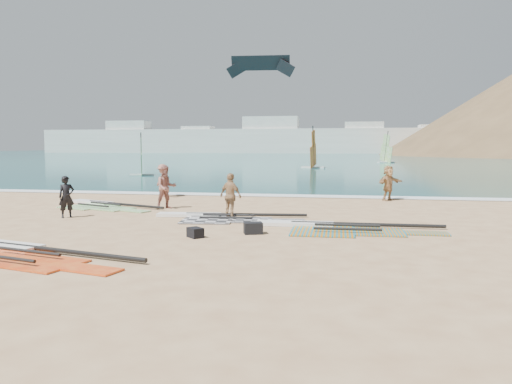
% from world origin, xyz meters
% --- Properties ---
extents(ground, '(300.00, 300.00, 0.00)m').
position_xyz_m(ground, '(0.00, 0.00, 0.00)').
color(ground, tan).
rests_on(ground, ground).
extents(sea, '(300.00, 240.00, 0.06)m').
position_xyz_m(sea, '(0.00, 132.00, 0.00)').
color(sea, '#0B4B53').
rests_on(sea, ground).
extents(surf_line, '(300.00, 1.20, 0.04)m').
position_xyz_m(surf_line, '(0.00, 12.30, 0.00)').
color(surf_line, white).
rests_on(surf_line, ground).
extents(far_town, '(160.00, 8.00, 12.00)m').
position_xyz_m(far_town, '(-15.72, 150.00, 4.49)').
color(far_town, white).
rests_on(far_town, ground).
extents(rig_grey, '(5.72, 2.40, 0.20)m').
position_xyz_m(rig_grey, '(-0.11, 3.80, 0.05)').
color(rig_grey, '#28282B').
rests_on(rig_grey, ground).
extents(rig_green, '(5.40, 3.49, 0.20)m').
position_xyz_m(rig_green, '(-6.19, 6.52, 0.05)').
color(rig_green, '#4EBB28').
rests_on(rig_green, ground).
extents(rig_orange, '(6.21, 2.44, 0.20)m').
position_xyz_m(rig_orange, '(4.17, 2.22, 0.05)').
color(rig_orange, orange).
rests_on(rig_orange, ground).
extents(rig_red, '(5.85, 2.99, 0.20)m').
position_xyz_m(rig_red, '(-3.36, -3.07, 0.05)').
color(rig_red, red).
rests_on(rig_red, ground).
extents(gear_bag_near, '(0.66, 0.57, 0.35)m').
position_xyz_m(gear_bag_near, '(1.82, 0.93, 0.18)').
color(gear_bag_near, black).
rests_on(gear_bag_near, ground).
extents(gear_bag_far, '(0.59, 0.59, 0.29)m').
position_xyz_m(gear_bag_far, '(0.25, 0.02, 0.15)').
color(gear_bag_far, black).
rests_on(gear_bag_far, ground).
extents(person_wetsuit, '(0.68, 0.67, 1.58)m').
position_xyz_m(person_wetsuit, '(-5.71, 3.05, 0.79)').
color(person_wetsuit, black).
rests_on(person_wetsuit, ground).
extents(beachgoer_left, '(1.14, 1.09, 1.85)m').
position_xyz_m(beachgoer_left, '(-2.97, 6.26, 0.93)').
color(beachgoer_left, '#A06457').
rests_on(beachgoer_left, ground).
extents(beachgoer_mid, '(1.26, 1.23, 1.73)m').
position_xyz_m(beachgoer_mid, '(-4.85, 10.82, 0.87)').
color(beachgoer_mid, '#9C6050').
rests_on(beachgoer_mid, ground).
extents(beachgoer_back, '(1.07, 0.86, 1.70)m').
position_xyz_m(beachgoer_back, '(0.45, 3.77, 0.85)').
color(beachgoer_back, tan).
rests_on(beachgoer_back, ground).
extents(beachgoer_right, '(1.49, 1.50, 1.73)m').
position_xyz_m(beachgoer_right, '(6.66, 11.22, 0.86)').
color(beachgoer_right, tan).
rests_on(beachgoer_right, ground).
extents(windsurfer_left, '(2.18, 2.39, 3.87)m').
position_xyz_m(windsurfer_left, '(-13.28, 27.75, 1.17)').
color(windsurfer_left, white).
rests_on(windsurfer_left, ground).
extents(windsurfer_centre, '(2.83, 3.32, 5.00)m').
position_xyz_m(windsurfer_centre, '(0.79, 44.86, 1.41)').
color(windsurfer_centre, white).
rests_on(windsurfer_centre, ground).
extents(windsurfer_right, '(2.72, 2.89, 4.90)m').
position_xyz_m(windsurfer_right, '(10.57, 64.53, 1.39)').
color(windsurfer_right, white).
rests_on(windsurfer_right, ground).
extents(kitesurf_kite, '(8.45, 1.44, 2.64)m').
position_xyz_m(kitesurf_kite, '(-5.79, 46.61, 12.41)').
color(kitesurf_kite, black).
rests_on(kitesurf_kite, ground).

